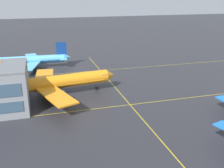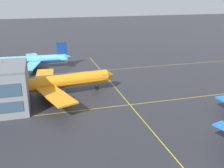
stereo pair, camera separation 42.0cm
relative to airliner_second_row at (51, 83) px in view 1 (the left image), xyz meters
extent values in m
cylinder|color=orange|center=(0.55, 0.07, 0.07)|extent=(33.62, 8.17, 3.96)
cone|color=orange|center=(18.46, 2.36, 0.07)|extent=(3.18, 4.20, 3.88)
cube|color=orange|center=(0.65, -8.86, -0.55)|extent=(10.29, 16.56, 0.42)
cube|color=orange|center=(-1.61, 8.73, -0.55)|extent=(6.69, 16.04, 0.42)
cylinder|color=#333338|center=(1.45, -5.28, -1.91)|extent=(3.80, 2.62, 2.19)
cylinder|color=#333338|center=(0.07, 5.48, -1.91)|extent=(3.80, 2.62, 2.19)
cube|color=#385166|center=(16.08, 2.06, 0.65)|extent=(2.33, 3.86, 0.73)
cube|color=orange|center=(0.55, 0.07, -0.42)|extent=(30.97, 7.87, 0.38)
cylinder|color=#99999E|center=(14.01, 1.79, -2.48)|extent=(0.29, 0.29, 1.72)
cylinder|color=black|center=(14.01, 1.79, -3.63)|extent=(1.20, 0.61, 1.15)
cylinder|color=#99999E|center=(-1.17, -2.88, -2.48)|extent=(0.29, 0.29, 1.72)
cylinder|color=black|center=(-1.17, -2.88, -3.63)|extent=(1.20, 0.61, 1.15)
cylinder|color=#99999E|center=(-1.86, 2.50, -2.48)|extent=(0.29, 0.29, 1.72)
cylinder|color=black|center=(-1.86, 2.50, -3.63)|extent=(1.20, 0.61, 1.15)
cylinder|color=#5BB7E5|center=(-6.49, 33.11, -0.69)|extent=(27.56, 4.39, 3.26)
cone|color=#5BB7E5|center=(8.59, 32.48, -0.34)|extent=(2.87, 3.21, 3.10)
cube|color=navy|center=(6.36, 32.57, 3.34)|extent=(4.13, 0.48, 5.15)
cube|color=#5BB7E5|center=(6.89, 35.13, -0.34)|extent=(2.93, 4.57, 0.21)
cube|color=#5BB7E5|center=(6.68, 29.99, -0.34)|extent=(2.93, 4.57, 0.21)
cube|color=#5BB7E5|center=(-5.34, 40.36, -1.20)|extent=(6.55, 13.43, 0.34)
cube|color=#5BB7E5|center=(-5.94, 25.79, -1.20)|extent=(7.51, 13.57, 0.34)
cylinder|color=#5BB7E5|center=(-6.48, 37.57, -2.32)|extent=(2.99, 1.92, 1.80)
cylinder|color=#5BB7E5|center=(-6.85, 28.66, -2.32)|extent=(2.99, 1.92, 1.80)
cube|color=navy|center=(-6.49, 33.11, -1.09)|extent=(25.36, 4.33, 0.31)
cylinder|color=#99999E|center=(-17.63, 33.57, -2.79)|extent=(0.24, 0.24, 1.42)
cylinder|color=black|center=(-17.63, 33.57, -3.73)|extent=(0.96, 0.42, 0.94)
cylinder|color=#99999E|center=(-4.69, 35.26, -2.79)|extent=(0.24, 0.24, 1.42)
cylinder|color=black|center=(-4.69, 35.26, -3.73)|extent=(0.96, 0.42, 0.94)
cylinder|color=#99999E|center=(-4.87, 30.81, -2.79)|extent=(0.24, 0.24, 1.42)
cylinder|color=black|center=(-4.87, 30.81, -3.73)|extent=(0.96, 0.42, 0.94)
cube|color=yellow|center=(20.11, -12.02, -4.20)|extent=(127.90, 0.20, 0.01)
cube|color=yellow|center=(20.11, 22.47, -4.20)|extent=(127.90, 0.20, 0.01)
cube|color=yellow|center=(20.11, -12.02, -4.20)|extent=(0.20, 113.81, 0.01)
camera|label=1|loc=(-2.64, -73.66, 24.84)|focal=41.92mm
camera|label=2|loc=(-2.24, -73.77, 24.84)|focal=41.92mm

